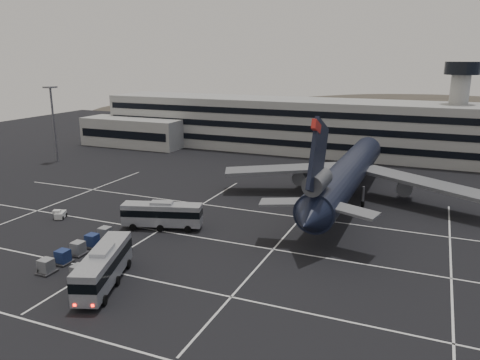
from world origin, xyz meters
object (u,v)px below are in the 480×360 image
at_px(bus_near, 104,265).
at_px(bus_far, 162,214).
at_px(trijet_main, 347,174).
at_px(uld_cluster, 88,253).

distance_m(bus_near, bus_far, 18.52).
bearing_deg(trijet_main, uld_cluster, -124.87).
xyz_separation_m(bus_near, uld_cluster, (-6.48, 4.94, -1.59)).
bearing_deg(uld_cluster, bus_far, 78.09).
relative_size(trijet_main, bus_near, 4.44).
distance_m(trijet_main, bus_near, 46.20).
xyz_separation_m(trijet_main, uld_cluster, (-25.86, -36.91, -4.38)).
height_order(bus_far, uld_cluster, bus_far).
bearing_deg(bus_far, uld_cluster, 151.00).
height_order(trijet_main, uld_cluster, trijet_main).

